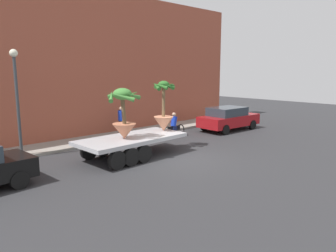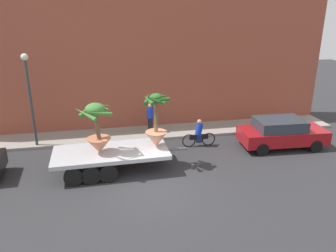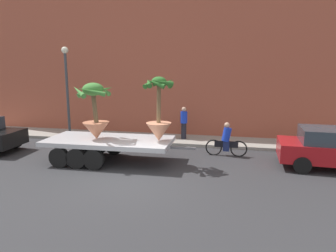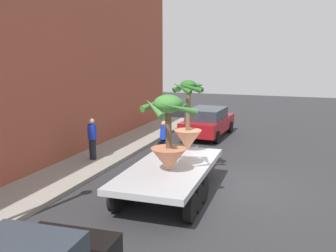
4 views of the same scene
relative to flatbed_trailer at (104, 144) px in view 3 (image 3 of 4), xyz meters
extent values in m
plane|color=#2D2D30|center=(1.83, -1.86, -0.75)|extent=(60.00, 60.00, 0.00)
cube|color=gray|center=(1.83, 4.24, -0.68)|extent=(24.00, 2.20, 0.15)
cube|color=#9E4C38|center=(1.83, 5.94, 3.62)|extent=(24.00, 1.20, 8.75)
cube|color=#B7BABF|center=(0.25, 0.01, 0.14)|extent=(5.23, 2.47, 0.18)
cylinder|color=black|center=(-1.43, 1.05, -0.35)|extent=(0.81, 0.24, 0.80)
cylinder|color=black|center=(-1.37, -1.12, -0.35)|extent=(0.81, 0.24, 0.80)
cylinder|color=black|center=(-0.71, 1.06, -0.35)|extent=(0.81, 0.24, 0.80)
cylinder|color=black|center=(-0.65, -1.10, -0.35)|extent=(0.81, 0.24, 0.80)
cylinder|color=black|center=(0.01, 1.08, -0.35)|extent=(0.81, 0.24, 0.80)
cylinder|color=black|center=(0.07, -1.08, -0.35)|extent=(0.81, 0.24, 0.80)
cube|color=slate|center=(3.33, 0.09, -0.01)|extent=(1.00, 0.13, 0.10)
cone|color=tan|center=(2.35, 0.08, 0.60)|extent=(1.01, 1.01, 0.74)
cylinder|color=brown|center=(2.36, 0.08, 1.78)|extent=(0.19, 0.16, 1.64)
ellipsoid|color=#2D6B28|center=(2.36, 0.08, 2.60)|extent=(0.56, 0.56, 0.35)
cone|color=#2D6B28|center=(2.71, 0.04, 2.53)|extent=(0.28, 0.74, 0.44)
cone|color=#2D6B28|center=(2.63, 0.37, 2.53)|extent=(0.74, 0.70, 0.47)
cone|color=#2D6B28|center=(2.34, 0.38, 2.55)|extent=(0.65, 0.24, 0.36)
cone|color=#2D6B28|center=(1.98, 0.21, 2.53)|extent=(0.45, 0.84, 0.47)
cone|color=#2D6B28|center=(1.99, -0.08, 2.55)|extent=(0.50, 0.84, 0.41)
cone|color=#2D6B28|center=(2.33, -0.28, 2.53)|extent=(0.77, 0.27, 0.43)
cone|color=#2D6B28|center=(2.60, -0.25, 2.57)|extent=(0.78, 0.65, 0.34)
cone|color=#C17251|center=(-0.25, -0.11, 0.58)|extent=(1.08, 1.08, 0.70)
cylinder|color=brown|center=(-0.28, -0.11, 1.60)|extent=(0.28, 0.18, 1.35)
ellipsoid|color=#428438|center=(-0.31, -0.11, 2.26)|extent=(0.84, 0.84, 0.53)
cone|color=#428438|center=(0.19, -0.03, 2.20)|extent=(0.37, 1.04, 0.51)
cone|color=#428438|center=(-0.11, 0.39, 2.22)|extent=(1.09, 0.58, 0.42)
cone|color=#428438|center=(-0.69, 0.18, 2.18)|extent=(0.75, 0.88, 0.57)
cone|color=#428438|center=(-0.71, -0.56, 2.21)|extent=(1.02, 0.96, 0.51)
cone|color=#428438|center=(-0.13, -0.61, 2.22)|extent=(1.08, 0.55, 0.45)
torus|color=black|center=(5.52, 1.97, -0.41)|extent=(0.74, 0.06, 0.74)
torus|color=black|center=(4.42, 1.97, -0.41)|extent=(0.74, 0.06, 0.74)
cube|color=black|center=(4.97, 1.97, -0.23)|extent=(1.04, 0.06, 0.28)
cylinder|color=#1938C6|center=(4.97, 1.97, 0.22)|extent=(0.44, 0.34, 0.65)
sphere|color=tan|center=(4.97, 1.97, 0.64)|extent=(0.24, 0.24, 0.24)
cube|color=navy|center=(4.97, 1.97, -0.31)|extent=(0.28, 0.24, 0.44)
cube|color=#2D3842|center=(9.05, 1.01, 0.55)|extent=(2.54, 1.83, 0.56)
cylinder|color=black|center=(7.87, 1.97, -0.43)|extent=(0.65, 0.23, 0.64)
cylinder|color=black|center=(7.78, 0.17, -0.43)|extent=(0.65, 0.23, 0.64)
cylinder|color=black|center=(-5.19, 1.12, -0.43)|extent=(0.65, 0.24, 0.64)
cylinder|color=black|center=(2.67, 4.26, -0.18)|extent=(0.28, 0.28, 0.85)
cylinder|color=#1938C6|center=(2.67, 4.26, 0.56)|extent=(0.36, 0.36, 0.62)
sphere|color=tan|center=(2.67, 4.26, 0.99)|extent=(0.24, 0.24, 0.24)
cylinder|color=#383D42|center=(-3.58, 3.44, 1.65)|extent=(0.14, 0.14, 4.50)
sphere|color=#EAEACC|center=(-3.58, 3.44, 4.05)|extent=(0.36, 0.36, 0.36)
camera|label=1|loc=(-8.68, -11.85, 3.33)|focal=34.46mm
camera|label=2|loc=(0.12, -14.11, 6.44)|focal=35.83mm
camera|label=3|loc=(5.22, -11.24, 3.03)|focal=32.05mm
camera|label=4|loc=(-10.42, -3.73, 3.65)|focal=40.10mm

